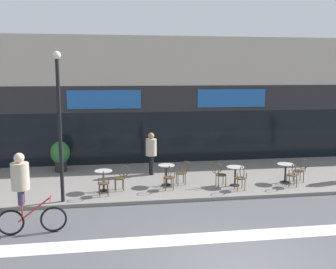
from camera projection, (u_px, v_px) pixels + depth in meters
ground_plane at (238, 266)px, 8.86m from camera, size 120.00×120.00×0.00m
sidewalk_slab at (180, 179)px, 15.93m from camera, size 40.00×5.50×0.12m
storefront_facade at (164, 99)px, 20.08m from camera, size 40.00×4.06×5.96m
bike_lane_stripe at (219, 237)px, 10.40m from camera, size 36.00×0.70×0.01m
bistro_table_0 at (104, 177)px, 14.00m from camera, size 0.63×0.63×0.75m
bistro_table_1 at (166, 171)px, 14.73m from camera, size 0.62×0.62×0.78m
bistro_table_2 at (235, 172)px, 14.67m from camera, size 0.65×0.65×0.72m
bistro_table_3 at (285, 169)px, 15.10m from camera, size 0.64×0.64×0.73m
cafe_chair_0_near at (104, 182)px, 13.39m from camera, size 0.43×0.59×0.90m
cafe_chair_0_side at (121, 176)px, 14.10m from camera, size 0.59×0.43×0.90m
cafe_chair_1_near at (169, 176)px, 14.12m from camera, size 0.43×0.59×0.90m
cafe_chair_1_side at (183, 171)px, 14.83m from camera, size 0.58×0.42×0.90m
cafe_chair_2_near at (241, 176)px, 14.06m from camera, size 0.42×0.58×0.90m
cafe_chair_2_side at (219, 173)px, 14.57m from camera, size 0.59×0.43×0.90m
cafe_chair_3_near at (293, 173)px, 14.49m from camera, size 0.45×0.60×0.90m
cafe_chair_3_side at (301, 169)px, 15.19m from camera, size 0.58×0.41×0.90m
planter_pot at (60, 155)px, 16.75m from camera, size 0.81×0.81×1.31m
lamp_post at (59, 116)px, 12.49m from camera, size 0.26×0.26×4.86m
cyclist_0 at (23, 187)px, 10.41m from camera, size 1.82×0.55×2.24m
pedestrian_near_end at (151, 150)px, 16.22m from camera, size 0.49×0.49×1.75m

